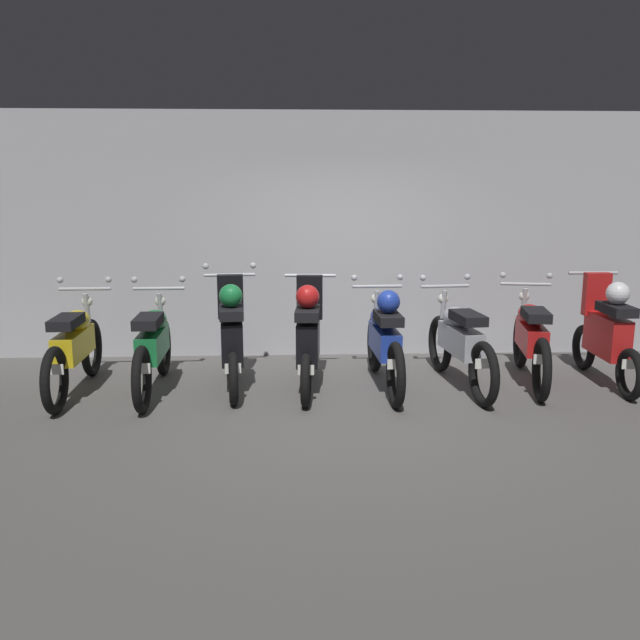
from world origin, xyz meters
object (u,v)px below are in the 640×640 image
at_px(motorbike_slot_5, 460,342).
at_px(motorbike_slot_6, 531,338).
at_px(motorbike_slot_2, 232,335).
at_px(motorbike_slot_3, 308,337).
at_px(motorbike_slot_1, 153,346).
at_px(motorbike_slot_4, 384,339).
at_px(motorbike_slot_0, 74,346).
at_px(motorbike_slot_7, 606,332).

relative_size(motorbike_slot_5, motorbike_slot_6, 1.01).
distance_m(motorbike_slot_2, motorbike_slot_3, 0.82).
height_order(motorbike_slot_1, motorbike_slot_4, same).
bearing_deg(motorbike_slot_3, motorbike_slot_0, -179.65).
height_order(motorbike_slot_3, motorbike_slot_6, motorbike_slot_3).
relative_size(motorbike_slot_0, motorbike_slot_7, 1.16).
relative_size(motorbike_slot_1, motorbike_slot_3, 1.16).
distance_m(motorbike_slot_6, motorbike_slot_7, 0.81).
relative_size(motorbike_slot_4, motorbike_slot_6, 1.01).
relative_size(motorbike_slot_0, motorbike_slot_1, 1.00).
xyz_separation_m(motorbike_slot_0, motorbike_slot_2, (1.62, 0.10, 0.08)).
relative_size(motorbike_slot_1, motorbike_slot_7, 1.16).
height_order(motorbike_slot_2, motorbike_slot_6, motorbike_slot_2).
height_order(motorbike_slot_1, motorbike_slot_5, same).
bearing_deg(motorbike_slot_7, motorbike_slot_3, -178.71).
bearing_deg(motorbike_slot_6, motorbike_slot_4, -175.72).
relative_size(motorbike_slot_2, motorbike_slot_3, 1.00).
height_order(motorbike_slot_2, motorbike_slot_3, motorbike_slot_2).
distance_m(motorbike_slot_1, motorbike_slot_5, 3.24).
xyz_separation_m(motorbike_slot_2, motorbike_slot_3, (0.81, -0.09, -0.00)).
height_order(motorbike_slot_4, motorbike_slot_7, motorbike_slot_7).
height_order(motorbike_slot_0, motorbike_slot_1, same).
bearing_deg(motorbike_slot_0, motorbike_slot_6, 1.80).
relative_size(motorbike_slot_1, motorbike_slot_5, 1.00).
height_order(motorbike_slot_0, motorbike_slot_3, motorbike_slot_3).
bearing_deg(motorbike_slot_7, motorbike_slot_5, -177.91).
xyz_separation_m(motorbike_slot_2, motorbike_slot_5, (2.43, -0.08, -0.08)).
relative_size(motorbike_slot_5, motorbike_slot_7, 1.16).
distance_m(motorbike_slot_0, motorbike_slot_5, 4.04).
relative_size(motorbike_slot_3, motorbike_slot_7, 1.00).
bearing_deg(motorbike_slot_1, motorbike_slot_6, 2.21).
bearing_deg(motorbike_slot_1, motorbike_slot_4, 0.83).
distance_m(motorbike_slot_0, motorbike_slot_6, 4.86).
height_order(motorbike_slot_3, motorbike_slot_5, motorbike_slot_3).
distance_m(motorbike_slot_3, motorbike_slot_4, 0.81).
xyz_separation_m(motorbike_slot_1, motorbike_slot_2, (0.81, 0.11, 0.08)).
bearing_deg(motorbike_slot_2, motorbike_slot_1, -172.40).
bearing_deg(motorbike_slot_5, motorbike_slot_3, -179.51).
distance_m(motorbike_slot_1, motorbike_slot_4, 2.43).
height_order(motorbike_slot_0, motorbike_slot_2, motorbike_slot_2).
relative_size(motorbike_slot_3, motorbike_slot_6, 0.87).
xyz_separation_m(motorbike_slot_0, motorbike_slot_3, (2.43, 0.01, 0.07)).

